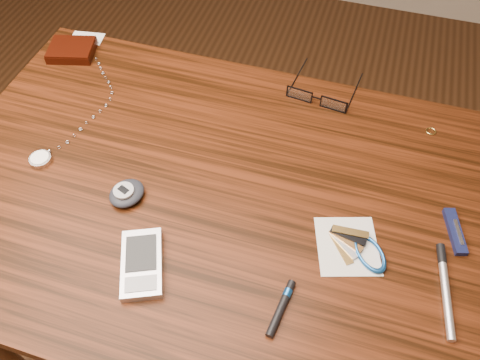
{
  "coord_description": "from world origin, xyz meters",
  "views": [
    {
      "loc": [
        0.2,
        -0.46,
        1.43
      ],
      "look_at": [
        0.06,
        0.03,
        0.76
      ],
      "focal_mm": 35.0,
      "sensor_mm": 36.0,
      "label": 1
    }
  ],
  "objects": [
    {
      "name": "pedometer",
      "position": [
        -0.13,
        -0.06,
        0.76
      ],
      "size": [
        0.08,
        0.08,
        0.03
      ],
      "color": "#20232A",
      "rests_on": "desk"
    },
    {
      "name": "pocket_watch",
      "position": [
        -0.32,
        -0.02,
        0.76
      ],
      "size": [
        0.1,
        0.32,
        0.01
      ],
      "color": "silver",
      "rests_on": "desk"
    },
    {
      "name": "gold_ring",
      "position": [
        0.38,
        0.26,
        0.75
      ],
      "size": [
        0.02,
        0.02,
        0.0
      ],
      "primitive_type": "torus",
      "rotation": [
        0.0,
        0.0,
        0.19
      ],
      "color": "#DFC15F",
      "rests_on": "desk"
    },
    {
      "name": "silver_pen",
      "position": [
        0.42,
        -0.07,
        0.76
      ],
      "size": [
        0.04,
        0.16,
        0.01
      ],
      "color": "silver",
      "rests_on": "desk"
    },
    {
      "name": "wallet_and_card",
      "position": [
        -0.42,
        0.27,
        0.76
      ],
      "size": [
        0.12,
        0.14,
        0.02
      ],
      "color": "black",
      "rests_on": "desk"
    },
    {
      "name": "desk",
      "position": [
        0.0,
        0.0,
        0.65
      ],
      "size": [
        1.0,
        0.7,
        0.75
      ],
      "color": "#3C1809",
      "rests_on": "ground"
    },
    {
      "name": "black_blue_pen",
      "position": [
        0.19,
        -0.18,
        0.76
      ],
      "size": [
        0.03,
        0.09,
        0.01
      ],
      "color": "black",
      "rests_on": "desk"
    },
    {
      "name": "ground",
      "position": [
        0.0,
        0.0,
        0.0
      ],
      "size": [
        3.8,
        3.8,
        0.0
      ],
      "primitive_type": "plane",
      "color": "#472814",
      "rests_on": "ground"
    },
    {
      "name": "pda_phone",
      "position": [
        -0.05,
        -0.18,
        0.76
      ],
      "size": [
        0.11,
        0.13,
        0.02
      ],
      "color": "#ADACB1",
      "rests_on": "desk"
    },
    {
      "name": "eyeglasses",
      "position": [
        0.15,
        0.28,
        0.76
      ],
      "size": [
        0.15,
        0.15,
        0.03
      ],
      "color": "black",
      "rests_on": "desk"
    },
    {
      "name": "notepad_keys",
      "position": [
        0.28,
        -0.04,
        0.75
      ],
      "size": [
        0.14,
        0.14,
        0.01
      ],
      "color": "silver",
      "rests_on": "desk"
    },
    {
      "name": "pocket_knife",
      "position": [
        0.43,
        0.03,
        0.76
      ],
      "size": [
        0.04,
        0.09,
        0.01
      ],
      "color": "#13153C",
      "rests_on": "desk"
    }
  ]
}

